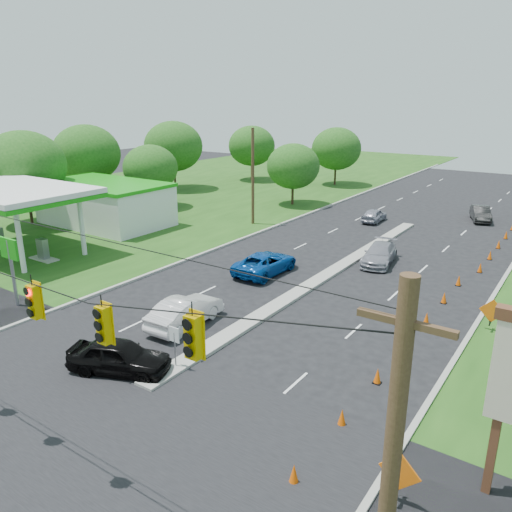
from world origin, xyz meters
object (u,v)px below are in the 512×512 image
Objects in this scene: gas_station at (92,201)px; black_sedan at (119,356)px; blue_pickup at (265,263)px; white_sedan at (185,312)px.

gas_station is 26.98m from black_sedan.
gas_station is 3.66× the size of blue_pickup.
gas_station reaches higher than black_sedan.
blue_pickup is (-1.91, 14.51, -0.02)m from black_sedan.
blue_pickup is at bearing -3.75° from gas_station.
black_sedan reaches higher than blue_pickup.
blue_pickup is at bearing -14.84° from black_sedan.
black_sedan is 0.95× the size of white_sedan.
blue_pickup is (-1.07, 9.30, -0.04)m from white_sedan.
white_sedan is 9.37m from blue_pickup.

